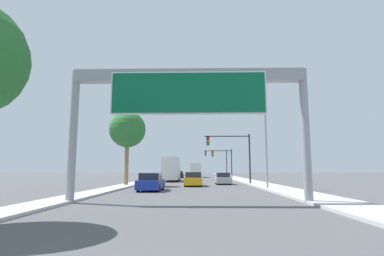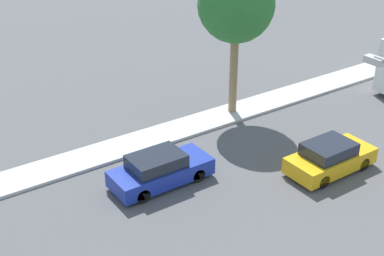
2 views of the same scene
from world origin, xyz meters
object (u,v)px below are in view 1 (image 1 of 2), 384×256
truck_box_primary (172,169)px  traffic_light_near_intersection (234,149)px  truck_box_secondary (196,170)px  traffic_light_far_intersection (219,158)px  car_far_right (193,179)px  street_lamp_right (263,137)px  car_far_left (179,175)px  traffic_light_mid_block (225,159)px  car_mid_right (151,182)px  sign_gantry (188,95)px  palm_tree_background (128,130)px  car_mid_center (223,179)px

truck_box_primary → traffic_light_near_intersection: bearing=-46.4°
truck_box_secondary → traffic_light_far_intersection: traffic_light_far_intersection is taller
truck_box_secondary → truck_box_primary: bearing=-99.2°
car_far_right → street_lamp_right: (6.58, -4.83, 4.10)m
car_far_left → traffic_light_mid_block: bearing=-33.5°
traffic_light_far_intersection → street_lamp_right: (1.48, -38.53, 0.61)m
car_far_left → car_mid_right: car_mid_right is taller
truck_box_primary → sign_gantry: bearing=-83.1°
truck_box_primary → car_far_right: bearing=-74.4°
palm_tree_background → street_lamp_right: (13.93, -4.95, -1.34)m
car_mid_center → palm_tree_background: bearing=-159.4°
car_far_right → truck_box_secondary: size_ratio=0.56×
traffic_light_near_intersection → truck_box_primary: bearing=133.6°
truck_box_secondary → car_far_left: bearing=-127.1°
traffic_light_near_intersection → palm_tree_background: 12.94m
car_mid_right → palm_tree_background: bearing=118.5°
car_mid_center → traffic_light_mid_block: 19.83m
car_far_right → palm_tree_background: size_ratio=0.52×
sign_gantry → car_far_right: 17.23m
truck_box_primary → car_far_left: bearing=90.0°
street_lamp_right → car_far_right: bearing=143.7°
truck_box_secondary → traffic_light_mid_block: (5.44, -10.55, 2.18)m
truck_box_secondary → palm_tree_background: bearing=-102.2°
car_mid_center → traffic_light_near_intersection: bearing=-19.4°
traffic_light_far_intersection → truck_box_primary: bearing=-112.1°
traffic_light_near_intersection → traffic_light_far_intersection: 30.00m
car_far_right → car_mid_right: (-3.50, -6.98, 0.00)m
sign_gantry → car_mid_right: size_ratio=2.92×
traffic_light_mid_block → street_lamp_right: 28.57m
car_mid_center → street_lamp_right: 10.40m
car_mid_right → street_lamp_right: 11.09m
sign_gantry → truck_box_secondary: 50.85m
traffic_light_near_intersection → palm_tree_background: size_ratio=0.74×
truck_box_primary → traffic_light_mid_block: (8.94, 11.15, 1.97)m
sign_gantry → traffic_light_far_intersection: size_ratio=2.18×
traffic_light_mid_block → sign_gantry: bearing=-97.7°
sign_gantry → traffic_light_far_intersection: 50.41m
truck_box_secondary → traffic_light_near_intersection: size_ratio=1.25×
palm_tree_background → street_lamp_right: bearing=-19.5°
truck_box_secondary → car_mid_right: bearing=-94.9°
car_far_left → car_mid_right: 36.59m
truck_box_primary → car_mid_center: bearing=-50.0°
car_far_left → traffic_light_near_intersection: 27.48m
street_lamp_right → car_mid_right: bearing=-168.0°
traffic_light_near_intersection → car_mid_center: bearing=160.6°
sign_gantry → car_far_right: sign_gantry is taller
car_far_left → truck_box_secondary: truck_box_secondary is taller
street_lamp_right → traffic_light_far_intersection: bearing=92.2°
traffic_light_mid_block → traffic_light_far_intersection: bearing=91.9°
car_far_left → car_far_right: car_far_right is taller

